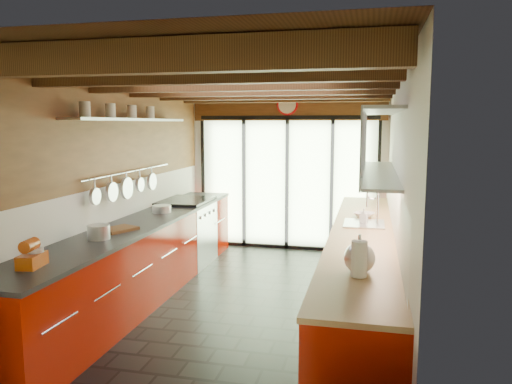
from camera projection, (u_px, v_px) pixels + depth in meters
ground at (247, 305)px, 5.68m from camera, size 5.50×5.50×0.00m
room_shell at (246, 160)px, 5.46m from camera, size 5.50×5.50×5.50m
ceiling_beams at (254, 88)px, 5.71m from camera, size 3.14×5.06×4.90m
glass_door at (287, 148)px, 8.05m from camera, size 2.95×0.10×2.90m
left_counter at (142, 259)px, 5.91m from camera, size 0.68×5.00×0.92m
range_stove at (187, 232)px, 7.30m from camera, size 0.66×0.90×0.97m
right_counter at (362, 274)px, 5.33m from camera, size 0.68×5.00×0.92m
sink_assembly at (365, 221)px, 5.65m from camera, size 0.45×0.52×0.43m
upper_cabinets_right at (381, 142)px, 5.40m from camera, size 0.34×3.00×3.00m
left_wall_fixtures at (131, 141)px, 5.94m from camera, size 0.28×2.60×0.96m
stand_mixer at (32, 256)px, 3.96m from camera, size 0.18×0.27×0.23m
pot_large at (99, 232)px, 4.92m from camera, size 0.23×0.23×0.14m
pot_small at (162, 209)px, 6.40m from camera, size 0.30×0.30×0.09m
cutting_board at (119, 229)px, 5.31m from camera, size 0.38×0.44×0.03m
kettle at (360, 256)px, 3.83m from camera, size 0.29×0.32×0.28m
paper_towel at (359, 259)px, 3.69m from camera, size 0.13×0.13×0.32m
soap_bottle at (364, 216)px, 5.68m from camera, size 0.10×0.10×0.18m
bowl at (364, 215)px, 6.07m from camera, size 0.29×0.29×0.06m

